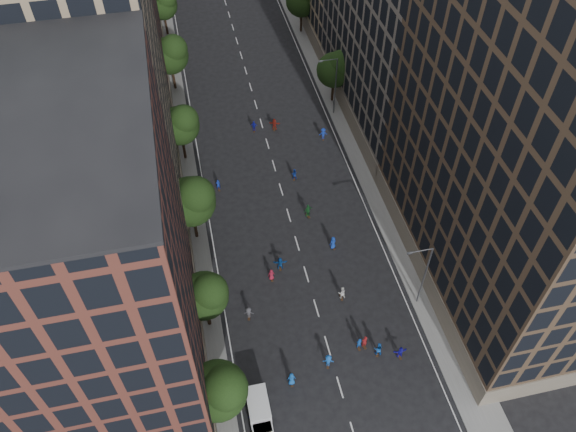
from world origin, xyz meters
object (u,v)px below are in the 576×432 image
object	(u,v)px
skater_0	(292,379)
skater_2	(378,349)
cargo_van	(259,411)
skater_1	(359,343)
streetlamp_far	(334,83)
streetlamp_near	(423,273)

from	to	relation	value
skater_0	skater_2	bearing A→B (deg)	-170.14
cargo_van	skater_1	distance (m)	11.92
skater_1	skater_2	bearing A→B (deg)	142.59
streetlamp_far	streetlamp_near	bearing A→B (deg)	-90.00
skater_2	cargo_van	bearing A→B (deg)	33.33
cargo_van	skater_2	distance (m)	13.06
streetlamp_far	skater_2	world-z (taller)	streetlamp_far
skater_0	skater_2	world-z (taller)	skater_2
streetlamp_near	skater_0	xyz separation A→B (m)	(-14.76, -6.11, -4.31)
skater_2	streetlamp_far	bearing A→B (deg)	-82.29
skater_0	streetlamp_far	bearing A→B (deg)	-108.66
streetlamp_near	skater_2	xyz separation A→B (m)	(-5.81, -4.88, -4.29)
skater_0	streetlamp_near	bearing A→B (deg)	-155.49
cargo_van	skater_2	xyz separation A→B (m)	(12.49, 3.80, -0.33)
skater_1	cargo_van	bearing A→B (deg)	19.69
streetlamp_near	cargo_van	world-z (taller)	streetlamp_near
skater_1	streetlamp_far	bearing A→B (deg)	-105.69
cargo_van	skater_1	xyz separation A→B (m)	(10.89, 4.84, -0.44)
cargo_van	streetlamp_near	bearing A→B (deg)	25.50
streetlamp_near	skater_2	distance (m)	8.71
streetlamp_near	cargo_van	xyz separation A→B (m)	(-18.30, -8.68, -3.95)
skater_0	skater_1	xyz separation A→B (m)	(7.34, 2.28, -0.09)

